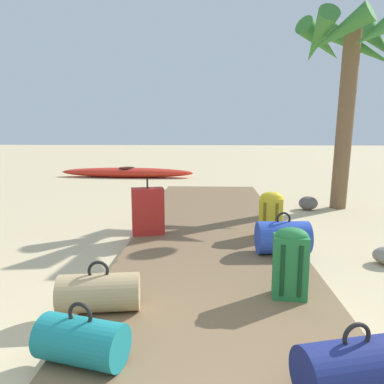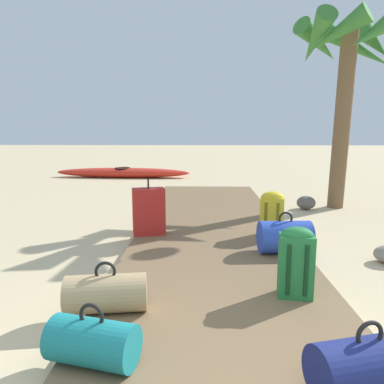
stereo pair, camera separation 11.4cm
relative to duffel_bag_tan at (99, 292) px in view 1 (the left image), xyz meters
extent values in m
plane|color=#D1BA8C|center=(0.90, 1.63, -0.23)|extent=(60.00, 60.00, 0.00)
cube|color=brown|center=(0.90, 2.42, -0.19)|extent=(2.10, 7.94, 0.08)
cylinder|color=tan|center=(0.00, 0.00, 0.00)|extent=(0.66, 0.38, 0.30)
torus|color=black|center=(0.00, 0.00, 0.18)|extent=(0.17, 0.05, 0.16)
cube|color=#237538|center=(1.54, 0.31, 0.12)|extent=(0.30, 0.23, 0.54)
ellipsoid|color=#237538|center=(1.54, 0.31, 0.39)|extent=(0.29, 0.22, 0.14)
cylinder|color=#113A1C|center=(1.46, 0.22, 0.12)|extent=(0.04, 0.04, 0.43)
cylinder|color=#113A1C|center=(1.60, 0.20, 0.12)|extent=(0.04, 0.04, 0.43)
cylinder|color=#2847B7|center=(1.70, 1.44, 0.04)|extent=(0.61, 0.41, 0.37)
torus|color=black|center=(1.70, 1.44, 0.25)|extent=(0.17, 0.04, 0.16)
cube|color=red|center=(0.03, 2.16, 0.16)|extent=(0.47, 0.32, 0.63)
cylinder|color=black|center=(0.03, 2.16, 0.54)|extent=(0.02, 0.02, 0.13)
cylinder|color=navy|center=(1.63, -0.86, 0.00)|extent=(0.66, 0.45, 0.31)
torus|color=black|center=(1.63, -0.86, 0.19)|extent=(0.16, 0.06, 0.16)
cylinder|color=#197A7F|center=(0.08, -0.65, -0.01)|extent=(0.59, 0.41, 0.28)
torus|color=black|center=(0.08, -0.65, 0.16)|extent=(0.16, 0.06, 0.16)
cube|color=gold|center=(1.67, 2.10, 0.11)|extent=(0.34, 0.28, 0.53)
ellipsoid|color=gold|center=(1.67, 2.10, 0.38)|extent=(0.33, 0.27, 0.15)
cylinder|color=#6D5E11|center=(1.58, 2.01, 0.11)|extent=(0.04, 0.04, 0.42)
cylinder|color=#6D5E11|center=(1.72, 1.98, 0.11)|extent=(0.04, 0.04, 0.42)
cylinder|color=brown|center=(3.32, 4.27, 1.37)|extent=(0.29, 0.47, 3.22)
cone|color=#387A33|center=(3.82, 4.34, 2.78)|extent=(0.50, 1.06, 0.91)
cone|color=#387A33|center=(3.73, 4.89, 2.81)|extent=(1.41, 1.09, 1.11)
cone|color=#387A33|center=(2.95, 4.73, 2.86)|extent=(1.19, 1.05, 0.80)
cone|color=#387A33|center=(2.74, 4.24, 2.82)|extent=(0.43, 1.20, 0.90)
cone|color=#387A33|center=(2.99, 3.86, 2.84)|extent=(1.08, 0.97, 0.79)
cone|color=#387A33|center=(3.57, 3.78, 2.83)|extent=(1.18, 0.83, 0.84)
ellipsoid|color=red|center=(-1.69, 8.67, -0.08)|extent=(4.20, 0.89, 0.30)
torus|color=black|center=(-1.69, 8.67, 0.05)|extent=(0.51, 0.51, 0.05)
ellipsoid|color=#5B5651|center=(2.71, 4.16, -0.10)|extent=(0.36, 0.34, 0.25)
camera|label=1|loc=(0.85, -2.68, 1.26)|focal=34.63mm
camera|label=2|loc=(0.73, -2.68, 1.26)|focal=34.63mm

